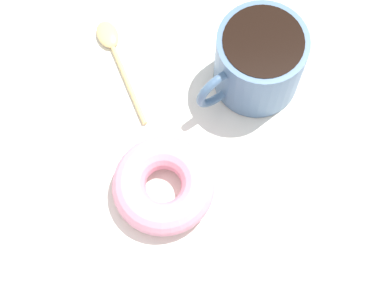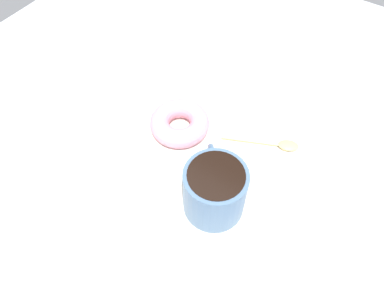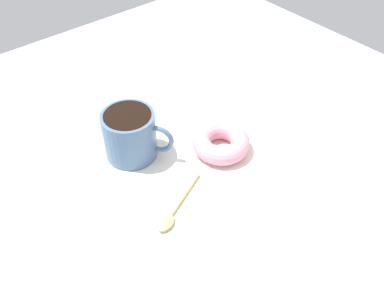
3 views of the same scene
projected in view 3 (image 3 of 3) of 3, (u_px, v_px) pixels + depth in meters
ground_plane at (197, 169)px, 78.04cm from camera, size 120.00×120.00×2.00cm
napkin at (192, 152)px, 79.50cm from camera, size 30.43×30.43×0.30cm
coffee_cup at (131, 134)px, 76.11cm from camera, size 11.59×10.03×8.97cm
donut at (220, 142)px, 78.85cm from camera, size 10.72×10.72×3.51cm
spoon at (171, 214)px, 68.34cm from camera, size 6.84×13.11×0.90cm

